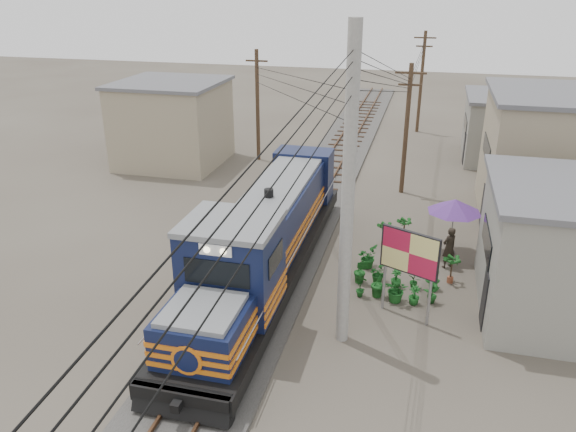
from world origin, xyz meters
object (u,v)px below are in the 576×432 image
(locomotive, at_px, (265,241))
(vendor, at_px, (449,248))
(billboard, at_px, (409,255))
(market_umbrella, at_px, (455,206))

(locomotive, relative_size, vendor, 9.04)
(vendor, bearing_deg, billboard, 30.07)
(locomotive, height_order, billboard, locomotive)
(market_umbrella, bearing_deg, billboard, -106.28)
(locomotive, xyz_separation_m, vendor, (6.89, 2.92, -0.85))
(locomotive, bearing_deg, vendor, 22.99)
(vendor, bearing_deg, locomotive, -17.26)
(billboard, xyz_separation_m, market_umbrella, (1.60, 5.47, -0.19))
(billboard, bearing_deg, vendor, 94.76)
(locomotive, distance_m, billboard, 5.58)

